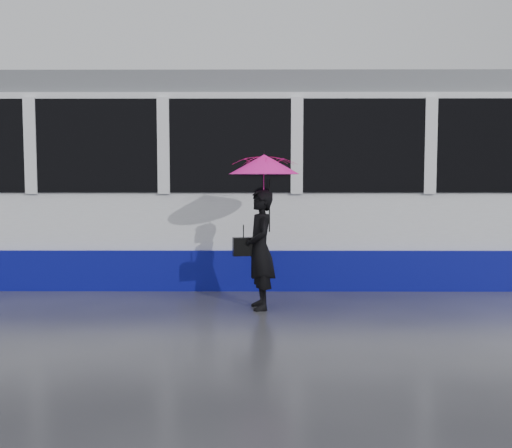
{
  "coord_description": "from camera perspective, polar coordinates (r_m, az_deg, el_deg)",
  "views": [
    {
      "loc": [
        0.57,
        -7.32,
        1.68
      ],
      "look_at": [
        0.53,
        0.28,
        1.1
      ],
      "focal_mm": 40.0,
      "sensor_mm": 36.0,
      "label": 1
    }
  ],
  "objects": [
    {
      "name": "ground",
      "position": [
        7.54,
        -4.12,
        -8.53
      ],
      "size": [
        90.0,
        90.0,
        0.0
      ],
      "primitive_type": "plane",
      "color": "#2D2D32",
      "rests_on": "ground"
    },
    {
      "name": "woman",
      "position": [
        7.44,
        0.43,
        -2.58
      ],
      "size": [
        0.48,
        0.63,
        1.56
      ],
      "primitive_type": "imported",
      "rotation": [
        0.0,
        0.0,
        -1.38
      ],
      "color": "black",
      "rests_on": "ground"
    },
    {
      "name": "umbrella",
      "position": [
        7.39,
        0.82,
        4.61
      ],
      "size": [
        1.08,
        1.08,
        1.05
      ],
      "rotation": [
        0.0,
        0.0,
        0.19
      ],
      "color": "#FF159D",
      "rests_on": "ground"
    },
    {
      "name": "rails",
      "position": [
        9.98,
        -3.01,
        -5.27
      ],
      "size": [
        34.0,
        1.51,
        0.02
      ],
      "color": "#3F3D38",
      "rests_on": "ground"
    },
    {
      "name": "tram",
      "position": [
        9.87,
        -5.14,
        4.1
      ],
      "size": [
        26.0,
        2.56,
        3.35
      ],
      "color": "white",
      "rests_on": "ground"
    },
    {
      "name": "handbag",
      "position": [
        7.46,
        -1.26,
        -2.27
      ],
      "size": [
        0.3,
        0.17,
        0.42
      ],
      "rotation": [
        0.0,
        0.0,
        0.19
      ],
      "color": "black",
      "rests_on": "ground"
    }
  ]
}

